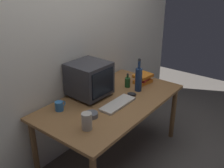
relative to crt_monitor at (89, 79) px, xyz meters
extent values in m
plane|color=#56514C|center=(0.07, -0.25, -0.90)|extent=(6.00, 6.00, 0.00)
cube|color=silver|center=(0.07, 0.25, 0.35)|extent=(4.00, 0.08, 2.50)
cube|color=olive|center=(0.07, -0.25, -0.21)|extent=(1.59, 0.88, 0.03)
cylinder|color=brown|center=(0.81, -0.63, -0.56)|extent=(0.06, 0.06, 0.68)
cylinder|color=brown|center=(-0.67, 0.13, -0.56)|extent=(0.06, 0.06, 0.68)
cylinder|color=brown|center=(0.81, 0.13, -0.56)|extent=(0.06, 0.06, 0.68)
cube|color=#333338|center=(0.00, 0.00, -0.18)|extent=(0.29, 0.25, 0.03)
cube|color=#333338|center=(0.00, 0.00, 0.01)|extent=(0.39, 0.39, 0.34)
cube|color=black|center=(-0.01, -0.19, 0.01)|extent=(0.31, 0.02, 0.27)
cube|color=beige|center=(0.02, -0.36, -0.18)|extent=(0.42, 0.15, 0.02)
ellipsoid|color=black|center=(0.28, -0.35, -0.17)|extent=(0.09, 0.11, 0.04)
cylinder|color=navy|center=(0.43, -0.34, -0.06)|extent=(0.08, 0.08, 0.26)
cylinder|color=navy|center=(0.43, -0.34, 0.11)|extent=(0.03, 0.03, 0.09)
sphere|color=#262626|center=(0.43, -0.34, 0.17)|extent=(0.03, 0.03, 0.03)
cylinder|color=#1E4C23|center=(0.44, -0.19, -0.14)|extent=(0.06, 0.06, 0.11)
cylinder|color=#1E4C23|center=(0.44, -0.19, -0.07)|extent=(0.02, 0.02, 0.04)
sphere|color=#262626|center=(0.44, -0.19, -0.04)|extent=(0.03, 0.03, 0.03)
cube|color=orange|center=(0.64, -0.27, -0.17)|extent=(0.23, 0.17, 0.04)
cube|color=red|center=(0.65, -0.27, -0.14)|extent=(0.22, 0.15, 0.03)
cube|color=orange|center=(0.65, -0.27, -0.10)|extent=(0.23, 0.19, 0.03)
cylinder|color=#3370B2|center=(-0.41, 0.02, -0.15)|extent=(0.08, 0.08, 0.09)
torus|color=#3370B2|center=(-0.36, 0.02, -0.14)|extent=(0.06, 0.01, 0.06)
cylinder|color=#595B66|center=(-0.32, -0.30, -0.17)|extent=(0.12, 0.12, 0.04)
cylinder|color=#B7B2A8|center=(-0.48, -0.40, -0.12)|extent=(0.09, 0.09, 0.15)
camera|label=1|loc=(-1.80, -1.68, 1.03)|focal=40.89mm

